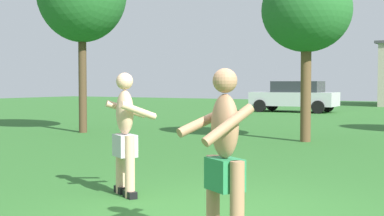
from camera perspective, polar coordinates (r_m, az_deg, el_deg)
name	(u,v)px	position (r m, az deg, el deg)	size (l,w,h in m)	color
player_near	(224,154)	(5.04, 3.34, -4.76)	(0.73, 0.76, 1.64)	black
player_in_gray	(125,131)	(7.38, -6.91, -2.43)	(0.72, 0.76, 1.64)	black
car_silver_near_post	(295,96)	(28.67, 10.62, 1.23)	(4.39, 2.21, 1.58)	silver
tree_behind_players	(307,11)	(14.41, 11.78, 9.77)	(2.27, 2.27, 4.40)	brown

